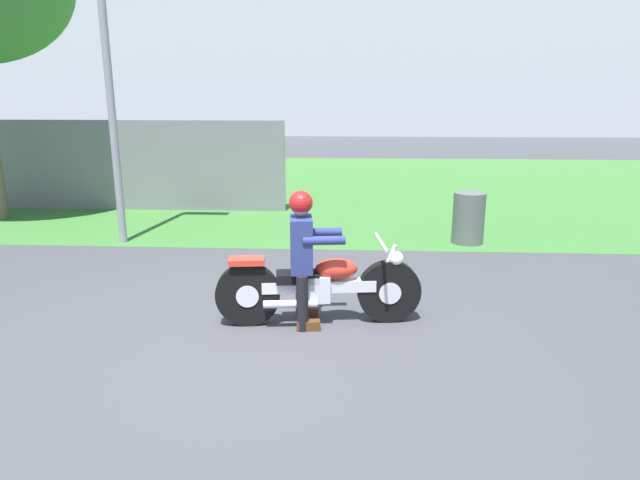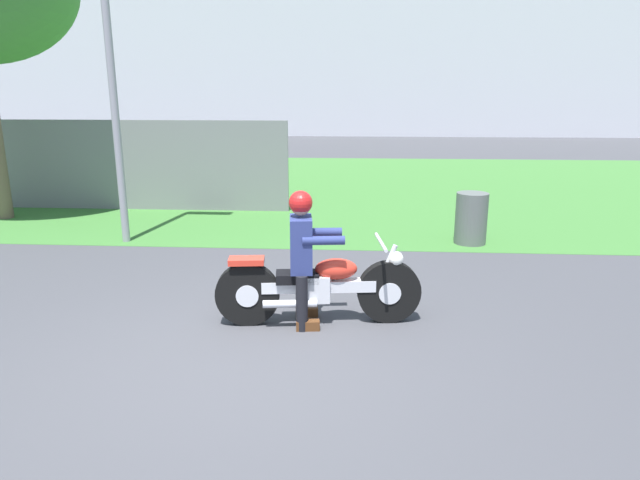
# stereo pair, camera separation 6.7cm
# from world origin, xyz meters

# --- Properties ---
(ground) EXTENTS (120.00, 120.00, 0.00)m
(ground) POSITION_xyz_m (0.00, 0.00, 0.00)
(ground) COLOR #424247
(grass_verge) EXTENTS (60.00, 12.00, 0.01)m
(grass_verge) POSITION_xyz_m (0.00, 9.84, 0.00)
(grass_verge) COLOR #3D7533
(grass_verge) RESTS_ON ground
(motorcycle_lead) EXTENTS (2.14, 0.66, 0.89)m
(motorcycle_lead) POSITION_xyz_m (0.62, 1.03, 0.40)
(motorcycle_lead) COLOR black
(motorcycle_lead) RESTS_ON ground
(rider_lead) EXTENTS (0.58, 0.50, 1.41)m
(rider_lead) POSITION_xyz_m (0.46, 1.02, 0.83)
(rider_lead) COLOR black
(rider_lead) RESTS_ON ground
(trash_can) EXTENTS (0.50, 0.50, 0.82)m
(trash_can) POSITION_xyz_m (2.81, 4.39, 0.41)
(trash_can) COLOR #595E5B
(trash_can) RESTS_ON ground
(fence_segment) EXTENTS (7.00, 0.06, 1.80)m
(fence_segment) POSITION_xyz_m (-3.88, 6.65, 0.90)
(fence_segment) COLOR slate
(fence_segment) RESTS_ON ground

